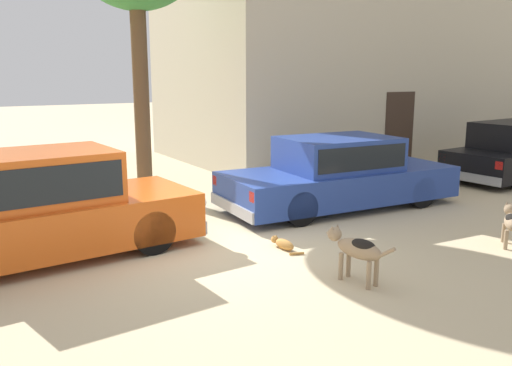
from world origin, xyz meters
The scene contains 7 objects.
ground_plane centered at (0.00, 0.00, 0.00)m, with size 80.00×80.00×0.00m, color #CCB78E.
parked_sedan_nearest centered at (-2.16, 1.00, 0.75)m, with size 4.40×1.99×1.54m.
parked_sedan_second centered at (3.30, 1.08, 0.69)m, with size 4.93×2.13×1.39m.
apartment_block centered at (10.06, 7.02, 4.37)m, with size 14.44×6.22×8.74m.
stray_dog_spotted centered at (0.96, -2.05, 0.45)m, with size 0.34×1.06×0.68m.
stray_dog_tan centered at (4.00, -2.18, 0.40)m, with size 0.79×0.66×0.63m.
stray_cat centered at (0.90, -0.51, 0.08)m, with size 0.22×0.63×0.17m.
Camera 1 is at (-3.41, -6.80, 2.60)m, focal length 37.02 mm.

